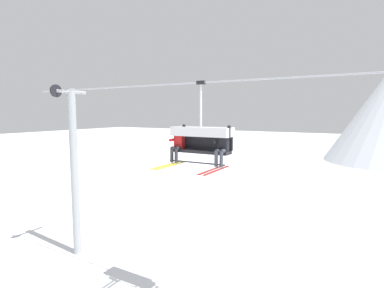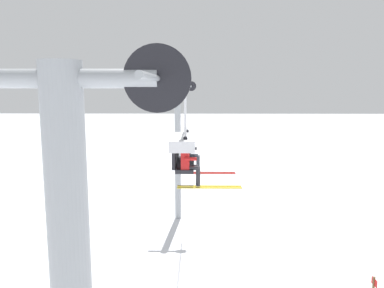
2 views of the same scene
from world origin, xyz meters
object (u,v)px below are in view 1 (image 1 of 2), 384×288
object	(u,v)px
chairlift_chair	(202,136)
skier_black	(222,146)
lift_tower_near	(74,169)
skier_red	(178,143)

from	to	relation	value
chairlift_chair	skier_black	bearing A→B (deg)	-14.56
chairlift_chair	skier_black	size ratio (longest dim) A/B	1.56
lift_tower_near	chairlift_chair	size ratio (longest dim) A/B	3.08
lift_tower_near	skier_black	xyz separation A→B (m)	(8.14, -0.92, 1.63)
skier_black	skier_red	bearing A→B (deg)	180.00
skier_red	skier_black	bearing A→B (deg)	0.00
chairlift_chair	skier_red	size ratio (longest dim) A/B	1.56
skier_red	skier_black	distance (m)	1.64
chairlift_chair	lift_tower_near	bearing A→B (deg)	174.46
skier_red	chairlift_chair	bearing A→B (deg)	14.68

